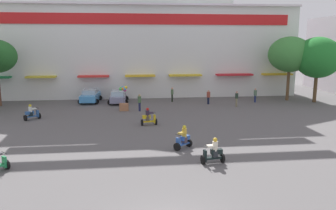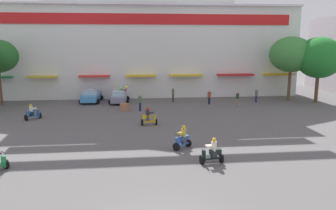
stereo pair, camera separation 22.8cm
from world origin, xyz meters
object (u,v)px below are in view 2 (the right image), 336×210
Objects in this scene: plaza_tree_3 at (319,58)px; pedestrian_1 at (256,95)px; balloon_vendor_cart at (124,101)px; pedestrian_3 at (209,96)px; scooter_rider_1 at (183,139)px; scooter_rider_3 at (149,118)px; scooter_rider_4 at (32,113)px; plaza_tree_1 at (291,54)px; pedestrian_0 at (140,101)px; pedestrian_4 at (173,93)px; parked_car_0 at (91,96)px; parked_car_1 at (119,97)px; scooter_rider_5 at (212,153)px; pedestrian_2 at (237,98)px.

plaza_tree_3 is 8.15m from pedestrian_1.
balloon_vendor_cart reaches higher than pedestrian_1.
pedestrian_3 is 9.76m from balloon_vendor_cart.
scooter_rider_3 is (-1.89, 6.58, -0.01)m from scooter_rider_1.
plaza_tree_1 is at bearing 14.49° from scooter_rider_4.
pedestrian_4 is (3.95, 4.91, -0.00)m from pedestrian_0.
parked_car_1 is at bearing -14.43° from parked_car_0.
parked_car_0 is 2.45× the size of pedestrian_4.
scooter_rider_5 is 16.63m from balloon_vendor_cart.
pedestrian_4 is at bearing 72.70° from scooter_rider_3.
scooter_rider_1 is (8.00, -18.16, -0.12)m from parked_car_0.
pedestrian_2 is (16.02, -4.53, 0.22)m from parked_car_0.
scooter_rider_3 is 0.86× the size of pedestrian_0.
pedestrian_4 is at bearing 29.01° from scooter_rider_4.
plaza_tree_1 is 2.95× the size of balloon_vendor_cart.
pedestrian_1 is at bearing 55.42° from scooter_rider_1.
scooter_rider_4 is at bearing -164.52° from pedestrian_0.
parked_car_0 is at bearing 113.85° from scooter_rider_5.
scooter_rider_1 is 13.51m from balloon_vendor_cart.
pedestrian_4 is at bearing 85.16° from scooter_rider_1.
plaza_tree_3 is at bearing -4.91° from pedestrian_1.
scooter_rider_5 is 0.60× the size of balloon_vendor_cart.
plaza_tree_3 is 10.89m from pedestrian_2.
plaza_tree_3 is at bearing -6.22° from parked_car_0.
parked_car_0 is 2.78× the size of scooter_rider_3.
parked_car_1 is (-22.70, 1.99, -4.42)m from plaza_tree_3.
balloon_vendor_cart is (-19.42, -4.03, -4.44)m from plaza_tree_1.
parked_car_0 is at bearing 165.57° from parked_car_1.
plaza_tree_3 is 4.30× the size of pedestrian_0.
pedestrian_0 is 10.56m from pedestrian_2.
parked_car_1 is at bearing 99.02° from balloon_vendor_cart.
plaza_tree_3 reaches higher than scooter_rider_1.
pedestrian_1 is (10.98, 15.93, 0.28)m from scooter_rider_1.
plaza_tree_1 is 1.80× the size of parked_car_0.
pedestrian_4 reaches higher than pedestrian_2.
balloon_vendor_cart reaches higher than scooter_rider_4.
scooter_rider_5 is 18.79m from pedestrian_3.
scooter_rider_1 is at bearing -120.45° from pedestrian_2.
pedestrian_1 is 5.66m from pedestrian_3.
pedestrian_2 is 1.06× the size of pedestrian_3.
pedestrian_0 is 1.07× the size of pedestrian_1.
plaza_tree_3 is 13.29m from pedestrian_3.
plaza_tree_3 reaches higher than pedestrian_4.
plaza_tree_1 reaches higher than scooter_rider_3.
plaza_tree_3 is 22.51m from balloon_vendor_cart.
pedestrian_3 is (7.24, 8.90, 0.26)m from scooter_rider_3.
pedestrian_3 reaches higher than parked_car_1.
balloon_vendor_cart is (0.71, -4.45, 0.30)m from parked_car_1.
scooter_rider_5 is 0.96× the size of pedestrian_3.
plaza_tree_3 is at bearing 10.44° from scooter_rider_4.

